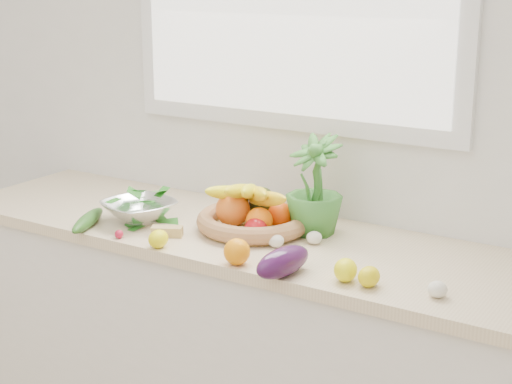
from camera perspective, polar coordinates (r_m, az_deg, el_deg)
The scene contains 18 objects.
back_wall at distance 2.77m, azimuth 2.65°, elevation 7.66°, with size 4.50×0.02×2.70m, color white.
counter_cabinet at distance 2.82m, azimuth -0.66°, elevation -11.98°, with size 2.20×0.58×0.86m, color silver.
countertop at distance 2.64m, azimuth -0.69°, elevation -3.30°, with size 2.24×0.62×0.04m, color beige.
orange_loose at distance 2.33m, azimuth -1.40°, elevation -4.37°, with size 0.08×0.08×0.08m, color orange.
lemon_a at distance 2.49m, azimuth -7.12°, elevation -3.40°, with size 0.06×0.07×0.06m, color #F7ED0D.
lemon_b at distance 2.20m, azimuth 8.22°, elevation -6.11°, with size 0.06×0.07×0.06m, color yellow.
lemon_c at distance 2.22m, azimuth 6.53°, elevation -5.66°, with size 0.07×0.08×0.07m, color #F7F00D.
apple at distance 2.53m, azimuth 0.00°, elevation -2.73°, with size 0.08×0.08×0.08m, color #B30E14.
ginger at distance 2.60m, azimuth -6.48°, elevation -2.86°, with size 0.10×0.04×0.03m, color tan.
garlic_a at distance 2.48m, azimuth 1.47°, elevation -3.57°, with size 0.05×0.05×0.04m, color white.
garlic_b at distance 2.51m, azimuth 4.26°, elevation -3.34°, with size 0.05×0.05×0.04m, color silver.
garlic_c at distance 2.16m, azimuth 13.06°, elevation -6.91°, with size 0.05×0.05×0.05m, color beige.
eggplant at distance 2.24m, azimuth 1.97°, elevation -5.10°, with size 0.08×0.21×0.09m, color #36103B.
cucumber at distance 2.73m, azimuth -12.13°, elevation -2.02°, with size 0.05×0.26×0.05m, color #24591A.
radish at distance 2.60m, azimuth -9.93°, elevation -3.04°, with size 0.03×0.03×0.03m, color #B31632.
potted_herb at distance 2.57m, azimuth 4.27°, elevation 0.47°, with size 0.19×0.19×0.34m, color #397D2D.
fruit_basket at distance 2.63m, azimuth -0.22°, elevation -1.63°, with size 0.51×0.51×0.19m.
colander_with_spinach at distance 2.73m, azimuth -8.51°, elevation -0.95°, with size 0.29×0.29×0.12m.
Camera 1 is at (1.35, -0.14, 1.75)m, focal length 55.00 mm.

